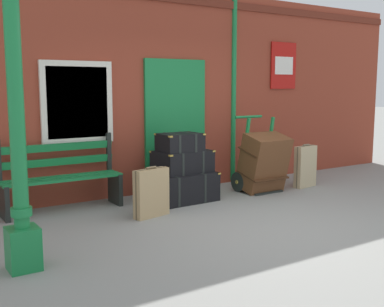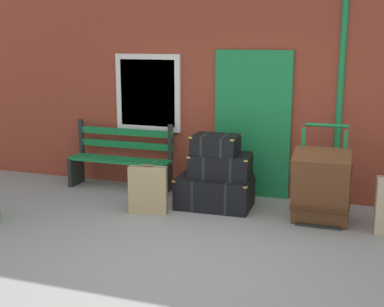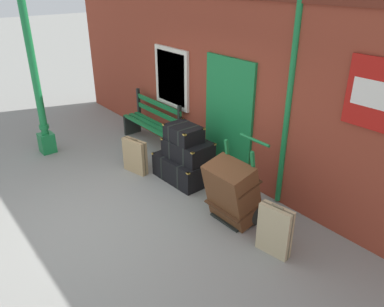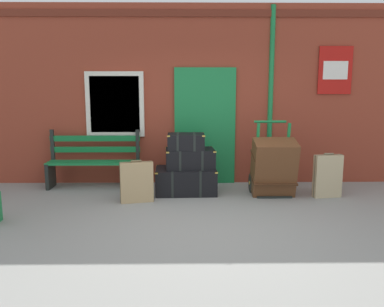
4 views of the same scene
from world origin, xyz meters
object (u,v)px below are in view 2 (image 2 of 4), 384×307
at_px(platform_bench, 121,160).
at_px(suitcase_umber, 148,190).
at_px(porters_trolley, 322,199).
at_px(steamer_trunk_base, 215,192).
at_px(steamer_trunk_middle, 221,165).
at_px(steamer_trunk_top, 216,145).
at_px(large_brown_trunk, 321,187).

relative_size(platform_bench, suitcase_umber, 2.40).
xyz_separation_m(porters_trolley, suitcase_umber, (-2.18, -0.48, 0.04)).
distance_m(steamer_trunk_base, porters_trolley, 1.42).
xyz_separation_m(steamer_trunk_base, suitcase_umber, (-0.76, -0.52, 0.10)).
bearing_deg(suitcase_umber, platform_bench, 132.22).
relative_size(steamer_trunk_middle, steamer_trunk_top, 1.38).
bearing_deg(suitcase_umber, large_brown_trunk, 8.10).
xyz_separation_m(steamer_trunk_middle, porters_trolley, (1.35, -0.09, -0.31)).
height_order(large_brown_trunk, suitcase_umber, large_brown_trunk).
relative_size(steamer_trunk_top, large_brown_trunk, 0.64).
distance_m(steamer_trunk_middle, steamer_trunk_top, 0.30).
xyz_separation_m(platform_bench, steamer_trunk_top, (1.63, -0.43, 0.43)).
distance_m(steamer_trunk_base, steamer_trunk_middle, 0.38).
relative_size(platform_bench, steamer_trunk_top, 2.61).
height_order(platform_bench, porters_trolley, porters_trolley).
relative_size(steamer_trunk_middle, suitcase_umber, 1.27).
distance_m(steamer_trunk_base, suitcase_umber, 0.93).
height_order(steamer_trunk_middle, steamer_trunk_top, steamer_trunk_top).
relative_size(porters_trolley, suitcase_umber, 1.81).
xyz_separation_m(platform_bench, large_brown_trunk, (3.05, -0.65, 0.03)).
relative_size(steamer_trunk_top, porters_trolley, 0.51).
bearing_deg(large_brown_trunk, steamer_trunk_top, 171.17).
height_order(steamer_trunk_middle, suitcase_umber, steamer_trunk_middle).
bearing_deg(suitcase_umber, steamer_trunk_base, 34.64).
bearing_deg(steamer_trunk_top, steamer_trunk_base, -114.86).
distance_m(platform_bench, steamer_trunk_middle, 1.74).
distance_m(steamer_trunk_middle, large_brown_trunk, 1.38).
relative_size(steamer_trunk_base, steamer_trunk_top, 1.68).
xyz_separation_m(platform_bench, steamer_trunk_base, (1.63, -0.43, -0.23)).
bearing_deg(steamer_trunk_top, porters_trolley, -1.92).
bearing_deg(steamer_trunk_middle, steamer_trunk_base, -146.18).
xyz_separation_m(steamer_trunk_base, porters_trolley, (1.42, -0.04, 0.06)).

